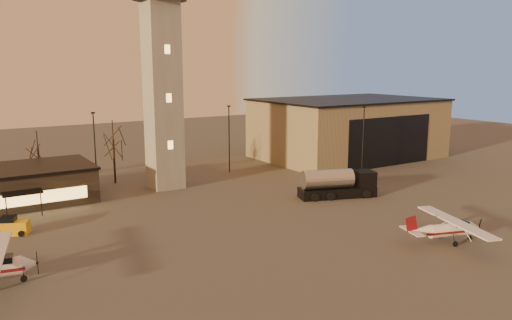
{
  "coord_description": "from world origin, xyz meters",
  "views": [
    {
      "loc": [
        -24.55,
        -31.22,
        16.06
      ],
      "look_at": [
        3.5,
        13.0,
        6.08
      ],
      "focal_mm": 35.0,
      "sensor_mm": 36.0,
      "label": 1
    }
  ],
  "objects_px": {
    "service_cart": "(12,227)",
    "control_tower": "(162,63)",
    "hangar": "(348,128)",
    "cessna_front": "(452,232)",
    "fuel_truck": "(337,186)"
  },
  "relations": [
    {
      "from": "hangar",
      "to": "fuel_truck",
      "type": "relative_size",
      "value": 3.11
    },
    {
      "from": "service_cart",
      "to": "hangar",
      "type": "bearing_deg",
      "value": 37.63
    },
    {
      "from": "control_tower",
      "to": "hangar",
      "type": "xyz_separation_m",
      "value": [
        36.0,
        3.98,
        -11.17
      ]
    },
    {
      "from": "hangar",
      "to": "control_tower",
      "type": "bearing_deg",
      "value": -173.69
    },
    {
      "from": "cessna_front",
      "to": "fuel_truck",
      "type": "relative_size",
      "value": 1.04
    },
    {
      "from": "cessna_front",
      "to": "service_cart",
      "type": "relative_size",
      "value": 3.19
    },
    {
      "from": "hangar",
      "to": "fuel_truck",
      "type": "bearing_deg",
      "value": -135.03
    },
    {
      "from": "service_cart",
      "to": "cessna_front",
      "type": "bearing_deg",
      "value": -11.56
    },
    {
      "from": "control_tower",
      "to": "hangar",
      "type": "distance_m",
      "value": 37.9
    },
    {
      "from": "fuel_truck",
      "to": "service_cart",
      "type": "bearing_deg",
      "value": -170.41
    },
    {
      "from": "hangar",
      "to": "service_cart",
      "type": "xyz_separation_m",
      "value": [
        -55.78,
        -13.8,
        -4.47
      ]
    },
    {
      "from": "control_tower",
      "to": "hangar",
      "type": "height_order",
      "value": "control_tower"
    },
    {
      "from": "service_cart",
      "to": "control_tower",
      "type": "bearing_deg",
      "value": 50.14
    },
    {
      "from": "fuel_truck",
      "to": "service_cart",
      "type": "height_order",
      "value": "fuel_truck"
    },
    {
      "from": "cessna_front",
      "to": "control_tower",
      "type": "bearing_deg",
      "value": 130.54
    }
  ]
}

